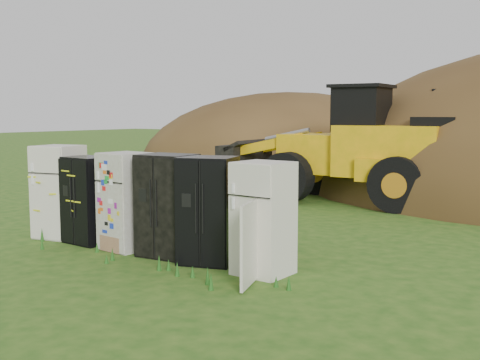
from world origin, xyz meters
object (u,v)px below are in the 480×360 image
object	(u,v)px
wheel_loader	(333,144)
fridge_black_side	(89,200)
fridge_sticker	(126,201)
fridge_black_right	(208,210)
fridge_leftmost	(59,192)
fridge_dark_mid	(168,205)
fridge_open_door	(263,218)

from	to	relation	value
wheel_loader	fridge_black_side	bearing A→B (deg)	-103.51
fridge_sticker	fridge_black_right	xyz separation A→B (m)	(1.85, 0.05, -0.00)
fridge_black_side	fridge_sticker	bearing A→B (deg)	3.77
fridge_leftmost	fridge_sticker	size ratio (longest dim) A/B	1.04
fridge_black_side	fridge_dark_mid	size ratio (longest dim) A/B	0.93
fridge_leftmost	wheel_loader	xyz separation A→B (m)	(2.22, 7.71, 0.70)
fridge_black_right	wheel_loader	xyz separation A→B (m)	(-1.50, 7.65, 0.74)
fridge_black_right	fridge_sticker	bearing A→B (deg)	163.34
fridge_black_side	fridge_black_right	bearing A→B (deg)	4.22
fridge_open_door	fridge_black_right	bearing A→B (deg)	179.01
fridge_sticker	fridge_black_right	world-z (taller)	same
fridge_dark_mid	wheel_loader	distance (m)	7.72
fridge_dark_mid	fridge_open_door	size ratio (longest dim) A/B	1.02
fridge_black_side	fridge_black_right	distance (m)	2.84
wheel_loader	fridge_black_right	bearing A→B (deg)	-82.57
fridge_black_side	fridge_sticker	size ratio (longest dim) A/B	0.94
fridge_leftmost	fridge_open_door	bearing A→B (deg)	-12.70
fridge_black_right	wheel_loader	world-z (taller)	wheel_loader
fridge_dark_mid	fridge_black_right	bearing A→B (deg)	-5.66
wheel_loader	fridge_open_door	bearing A→B (deg)	-74.83
fridge_sticker	wheel_loader	distance (m)	7.75
fridge_open_door	fridge_black_side	bearing A→B (deg)	-177.94
fridge_black_right	wheel_loader	distance (m)	7.83
fridge_leftmost	fridge_black_side	bearing A→B (deg)	-13.39
wheel_loader	fridge_leftmost	bearing A→B (deg)	-109.76
fridge_black_side	fridge_dark_mid	distance (m)	1.96
fridge_black_right	fridge_open_door	world-z (taller)	fridge_black_right
fridge_black_side	wheel_loader	size ratio (longest dim) A/B	0.25
fridge_black_right	fridge_leftmost	bearing A→B (deg)	162.62
fridge_black_side	fridge_sticker	world-z (taller)	fridge_sticker
fridge_leftmost	fridge_sticker	bearing A→B (deg)	-12.55
fridge_dark_mid	fridge_black_right	distance (m)	0.89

